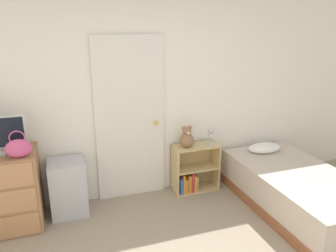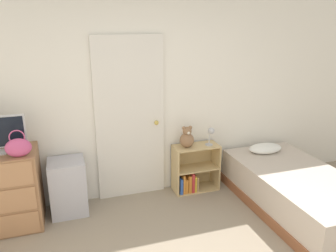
% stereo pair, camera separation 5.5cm
% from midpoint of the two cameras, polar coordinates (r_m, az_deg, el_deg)
% --- Properties ---
extents(wall_back, '(10.00, 0.06, 2.55)m').
position_cam_midpoint_polar(wall_back, '(4.03, -4.51, 5.15)').
color(wall_back, white).
rests_on(wall_back, ground_plane).
extents(door_closed, '(0.85, 0.09, 2.01)m').
position_cam_midpoint_polar(door_closed, '(4.01, -6.22, 1.09)').
color(door_closed, silver).
rests_on(door_closed, ground_plane).
extents(dresser, '(0.80, 0.54, 0.86)m').
position_cam_midpoint_polar(dresser, '(3.96, -26.78, -10.03)').
color(dresser, '#996B47').
rests_on(dresser, ground_plane).
extents(handbag, '(0.25, 0.12, 0.28)m').
position_cam_midpoint_polar(handbag, '(3.56, -24.22, -3.39)').
color(handbag, '#C64C7F').
rests_on(handbag, dresser).
extents(storage_bin, '(0.41, 0.39, 0.65)m').
position_cam_midpoint_polar(storage_bin, '(4.01, -16.62, -10.10)').
color(storage_bin, '#ADADB7').
rests_on(storage_bin, ground_plane).
extents(bookshelf, '(0.59, 0.28, 0.62)m').
position_cam_midpoint_polar(bookshelf, '(4.38, 4.57, -8.07)').
color(bookshelf, tan).
rests_on(bookshelf, ground_plane).
extents(teddy_bear, '(0.18, 0.18, 0.28)m').
position_cam_midpoint_polar(teddy_bear, '(4.16, 3.70, -2.11)').
color(teddy_bear, '#8C6647').
rests_on(teddy_bear, bookshelf).
extents(desk_lamp, '(0.11, 0.11, 0.24)m').
position_cam_midpoint_polar(desk_lamp, '(4.23, 7.83, -1.24)').
color(desk_lamp, '#B2B2B7').
rests_on(desk_lamp, bookshelf).
extents(bed, '(1.04, 1.95, 0.58)m').
position_cam_midpoint_polar(bed, '(4.24, 21.90, -10.41)').
color(bed, brown).
rests_on(bed, ground_plane).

